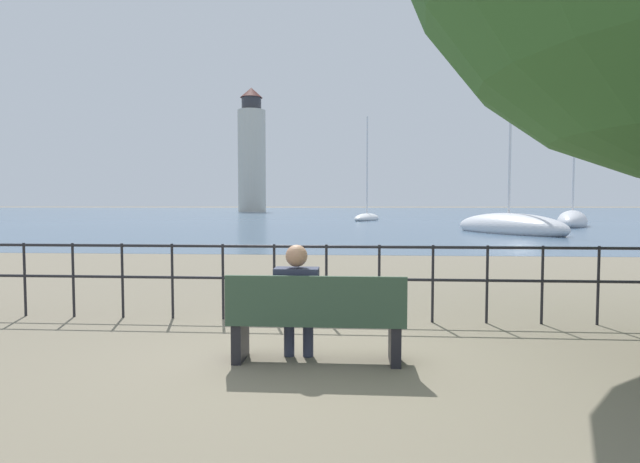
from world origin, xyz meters
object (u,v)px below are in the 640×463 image
(sailboat_0, at_px, (367,218))
(sailboat_1, at_px, (508,227))
(park_bench, at_px, (316,321))
(sailboat_2, at_px, (572,221))
(seated_person_left, at_px, (297,296))
(harbor_lighthouse, at_px, (252,155))

(sailboat_0, bearing_deg, sailboat_1, -55.85)
(park_bench, relative_size, sailboat_0, 0.16)
(sailboat_2, bearing_deg, sailboat_1, -103.46)
(sailboat_2, bearing_deg, seated_person_left, -91.94)
(park_bench, relative_size, harbor_lighthouse, 0.06)
(sailboat_1, xyz_separation_m, harbor_lighthouse, (-31.88, 83.57, 12.67))
(sailboat_0, relative_size, sailboat_1, 1.16)
(sailboat_2, xyz_separation_m, harbor_lighthouse, (-39.41, 74.04, 12.65))
(sailboat_1, xyz_separation_m, sailboat_2, (7.53, 9.53, 0.02))
(sailboat_0, distance_m, sailboat_1, 24.09)
(sailboat_0, relative_size, sailboat_2, 1.32)
(park_bench, distance_m, sailboat_0, 46.83)
(park_bench, height_order, sailboat_0, sailboat_0)
(seated_person_left, relative_size, sailboat_1, 0.13)
(seated_person_left, distance_m, sailboat_0, 46.77)
(sailboat_1, relative_size, harbor_lighthouse, 0.34)
(park_bench, relative_size, sailboat_2, 0.21)
(harbor_lighthouse, bearing_deg, sailboat_1, -69.12)
(seated_person_left, distance_m, sailboat_1, 25.54)
(park_bench, distance_m, seated_person_left, 0.31)
(park_bench, bearing_deg, seated_person_left, 159.01)
(park_bench, xyz_separation_m, sailboat_1, (9.10, 23.87, -0.09))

